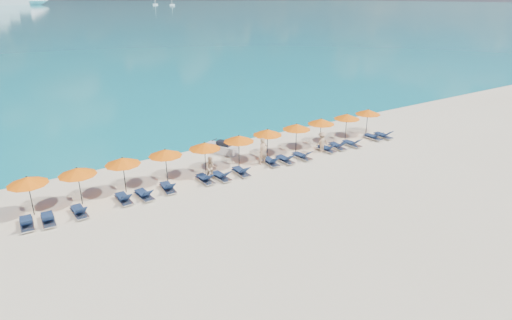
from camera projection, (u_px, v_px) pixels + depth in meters
ground at (284, 194)px, 25.53m from camera, size 1400.00×1400.00×0.00m
sailboat_near at (155, 4)px, 531.30m from camera, size 6.33×2.11×11.60m
sailboat_far at (172, 4)px, 508.96m from camera, size 6.18×2.06×11.32m
jetski at (222, 148)px, 32.04m from camera, size 2.03×2.79×0.93m
beachgoer_a at (263, 151)px, 29.65m from camera, size 0.73×0.51×1.93m
beachgoer_b at (211, 168)px, 27.27m from camera, size 0.86×0.72×1.53m
beachgoer_c at (322, 142)px, 32.01m from camera, size 1.06×0.54×1.59m
umbrella_0 at (27, 181)px, 22.37m from camera, size 2.10×2.10×2.28m
umbrella_1 at (77, 171)px, 23.54m from camera, size 2.10×2.10×2.28m
umbrella_2 at (123, 161)px, 25.00m from camera, size 2.10×2.10×2.28m
umbrella_3 at (165, 153)px, 26.36m from camera, size 2.10×2.10×2.28m
umbrella_4 at (205, 146)px, 27.56m from camera, size 2.10×2.10×2.28m
umbrella_5 at (239, 138)px, 28.96m from camera, size 2.10×2.10×2.28m
umbrella_6 at (267, 132)px, 30.31m from camera, size 2.10×2.10×2.28m
umbrella_7 at (297, 127)px, 31.58m from camera, size 2.10×2.10×2.28m
umbrella_8 at (321, 121)px, 32.90m from camera, size 2.10×2.10×2.28m
umbrella_9 at (347, 116)px, 34.24m from camera, size 2.10×2.10×2.28m
umbrella_10 at (368, 112)px, 35.58m from camera, size 2.10×2.10×2.28m
lounger_0 at (27, 223)px, 21.77m from camera, size 0.71×1.73×0.66m
lounger_1 at (48, 219)px, 22.16m from camera, size 0.72×1.73×0.66m
lounger_2 at (79, 211)px, 22.96m from camera, size 0.70×1.73×0.66m
lounger_3 at (124, 198)px, 24.43m from camera, size 0.65×1.71×0.66m
lounger_4 at (144, 195)px, 24.88m from camera, size 0.77×1.75×0.66m
lounger_5 at (168, 187)px, 25.83m from camera, size 0.76×1.75×0.66m
lounger_6 at (205, 179)px, 27.05m from camera, size 0.65×1.71×0.66m
lounger_7 at (221, 176)px, 27.43m from camera, size 0.78×1.75×0.66m
lounger_8 at (241, 171)px, 28.17m from camera, size 0.68×1.72×0.66m
lounger_9 at (271, 162)px, 29.83m from camera, size 0.79×1.75×0.66m
lounger_10 at (285, 159)px, 30.24m from camera, size 0.67×1.72×0.66m
lounger_11 at (302, 156)px, 30.89m from camera, size 0.79×1.75×0.66m
lounger_12 at (327, 149)px, 32.37m from camera, size 0.73×1.74×0.66m
lounger_13 at (338, 146)px, 32.95m from camera, size 0.78×1.75×0.66m
lounger_14 at (352, 143)px, 33.50m from camera, size 0.70×1.73×0.66m
lounger_15 at (373, 137)px, 35.07m from camera, size 0.70×1.73×0.66m
lounger_16 at (383, 135)px, 35.45m from camera, size 0.67×1.72×0.66m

